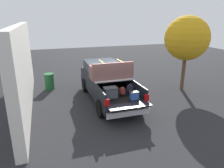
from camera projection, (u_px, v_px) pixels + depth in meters
name	position (u px, v px, depth m)	size (l,w,h in m)	color
ground_plane	(108.00, 100.00, 11.38)	(40.00, 40.00, 0.00)	#262628
pickup_truck	(106.00, 81.00, 11.40)	(6.05, 2.06, 2.23)	black
building_facade	(23.00, 68.00, 10.04)	(9.26, 0.36, 3.95)	silver
tree_background	(187.00, 38.00, 12.12)	(2.54, 2.54, 4.37)	brown
trash_can	(49.00, 81.00, 12.95)	(0.60, 0.60, 0.98)	#1E592D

